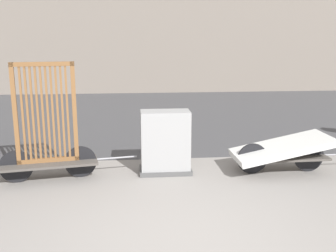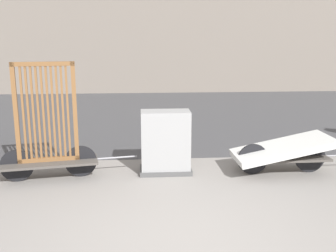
{
  "view_description": "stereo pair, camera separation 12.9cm",
  "coord_description": "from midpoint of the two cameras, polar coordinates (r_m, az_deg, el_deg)",
  "views": [
    {
      "loc": [
        -0.6,
        -4.24,
        2.37
      ],
      "look_at": [
        0.0,
        2.27,
        0.9
      ],
      "focal_mm": 42.0,
      "sensor_mm": 36.0,
      "label": 1
    },
    {
      "loc": [
        -0.47,
        -4.25,
        2.37
      ],
      "look_at": [
        0.0,
        2.27,
        0.9
      ],
      "focal_mm": 42.0,
      "sensor_mm": 36.0,
      "label": 2
    }
  ],
  "objects": [
    {
      "name": "bike_cart_with_bedframe",
      "position": [
        6.89,
        -17.58,
        -1.9
      ],
      "size": [
        2.33,
        0.83,
        1.99
      ],
      "rotation": [
        0.0,
        0.0,
        0.17
      ],
      "color": "#4C4742",
      "rests_on": "ground_plane"
    },
    {
      "name": "road_strip",
      "position": [
        12.54,
        -2.73,
        1.82
      ],
      "size": [
        56.0,
        9.61,
        0.01
      ],
      "color": "#424244",
      "rests_on": "ground_plane"
    },
    {
      "name": "utility_cabinet",
      "position": [
        6.97,
        -0.92,
        -2.69
      ],
      "size": [
        0.92,
        0.51,
        1.12
      ],
      "color": "#4C4C4C",
      "rests_on": "ground_plane"
    },
    {
      "name": "ground_plane",
      "position": [
        4.89,
        1.76,
        -16.3
      ],
      "size": [
        60.0,
        60.0,
        0.0
      ],
      "primitive_type": "plane",
      "color": "gray"
    },
    {
      "name": "bike_cart_with_mattress",
      "position": [
        7.27,
        15.67,
        -3.39
      ],
      "size": [
        2.37,
        0.9,
        0.68
      ],
      "rotation": [
        0.0,
        0.0,
        0.02
      ],
      "color": "#4C4742",
      "rests_on": "ground_plane"
    }
  ]
}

